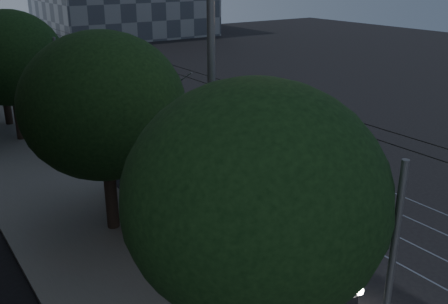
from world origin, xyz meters
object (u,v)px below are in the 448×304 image
(car_white_a, at_px, (74,109))
(car_white_c, at_px, (15,77))
(pickup_silver, at_px, (90,132))
(streetlamp_near, at_px, (225,115))
(car_white_b, at_px, (37,100))
(trolleybus, at_px, (211,190))

(car_white_a, height_order, car_white_c, car_white_a)
(pickup_silver, xyz_separation_m, car_white_c, (0.50, 18.81, -0.28))
(streetlamp_near, bearing_deg, car_white_b, 86.90)
(trolleybus, height_order, car_white_b, trolleybus)
(trolleybus, xyz_separation_m, car_white_c, (0.20, 30.22, -1.09))
(trolleybus, relative_size, car_white_b, 2.94)
(trolleybus, xyz_separation_m, car_white_b, (-0.43, 21.34, -1.09))
(trolleybus, height_order, car_white_c, trolleybus)
(pickup_silver, height_order, car_white_a, pickup_silver)
(pickup_silver, relative_size, car_white_a, 1.44)
(pickup_silver, distance_m, car_white_b, 9.94)
(car_white_b, distance_m, streetlamp_near, 25.30)
(car_white_a, xyz_separation_m, car_white_c, (-0.49, 13.34, -0.15))
(pickup_silver, height_order, car_white_b, pickup_silver)
(pickup_silver, bearing_deg, car_white_a, 101.85)
(car_white_c, bearing_deg, car_white_a, -88.17)
(car_white_c, bearing_deg, pickup_silver, -91.77)
(trolleybus, bearing_deg, car_white_b, 96.41)
(pickup_silver, distance_m, streetlamp_near, 15.64)
(trolleybus, distance_m, streetlamp_near, 5.47)
(car_white_a, xyz_separation_m, streetlamp_near, (-2.45, -20.32, 4.81))
(car_white_a, xyz_separation_m, car_white_b, (-1.11, 4.46, -0.15))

